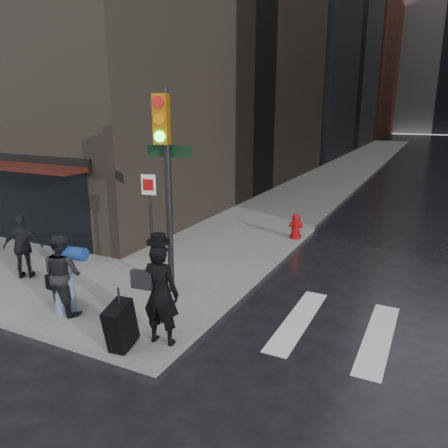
{
  "coord_description": "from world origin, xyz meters",
  "views": [
    {
      "loc": [
        5.8,
        -7.11,
        4.32
      ],
      "look_at": [
        0.81,
        2.92,
        1.3
      ],
      "focal_mm": 35.0,
      "sensor_mm": 36.0,
      "label": 1
    }
  ],
  "objects_px": {
    "man_overcoat": "(152,299)",
    "man_greycoat": "(23,247)",
    "traffic_light": "(164,166)",
    "man_jeans": "(63,273)",
    "fire_hydrant": "(296,227)"
  },
  "relations": [
    {
      "from": "traffic_light",
      "to": "man_jeans",
      "type": "bearing_deg",
      "value": -139.27
    },
    {
      "from": "man_overcoat",
      "to": "man_greycoat",
      "type": "relative_size",
      "value": 1.3
    },
    {
      "from": "man_jeans",
      "to": "fire_hydrant",
      "type": "xyz_separation_m",
      "value": [
        2.72,
        7.26,
        -0.49
      ]
    },
    {
      "from": "man_overcoat",
      "to": "fire_hydrant",
      "type": "xyz_separation_m",
      "value": [
        0.31,
        7.5,
        -0.52
      ]
    },
    {
      "from": "fire_hydrant",
      "to": "traffic_light",
      "type": "bearing_deg",
      "value": -103.48
    },
    {
      "from": "man_overcoat",
      "to": "fire_hydrant",
      "type": "distance_m",
      "value": 7.52
    },
    {
      "from": "man_jeans",
      "to": "traffic_light",
      "type": "bearing_deg",
      "value": -123.77
    },
    {
      "from": "man_overcoat",
      "to": "traffic_light",
      "type": "height_order",
      "value": "traffic_light"
    },
    {
      "from": "man_jeans",
      "to": "fire_hydrant",
      "type": "height_order",
      "value": "man_jeans"
    },
    {
      "from": "man_greycoat",
      "to": "traffic_light",
      "type": "distance_m",
      "value": 4.37
    },
    {
      "from": "man_overcoat",
      "to": "traffic_light",
      "type": "bearing_deg",
      "value": -70.45
    },
    {
      "from": "traffic_light",
      "to": "fire_hydrant",
      "type": "relative_size",
      "value": 5.58
    },
    {
      "from": "man_overcoat",
      "to": "man_jeans",
      "type": "relative_size",
      "value": 1.23
    },
    {
      "from": "man_overcoat",
      "to": "fire_hydrant",
      "type": "height_order",
      "value": "man_overcoat"
    },
    {
      "from": "man_jeans",
      "to": "traffic_light",
      "type": "height_order",
      "value": "traffic_light"
    }
  ]
}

